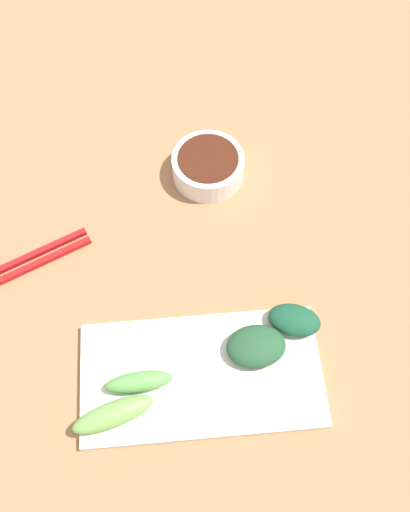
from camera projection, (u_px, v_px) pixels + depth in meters
name	position (u px, v px, depth m)	size (l,w,h in m)	color
tabletop	(205.00, 283.00, 0.76)	(2.10, 2.10, 0.02)	#A1734C
sauce_bowl	(208.00, 166.00, 0.81)	(0.10, 0.10, 0.04)	white
serving_plate	(201.00, 375.00, 0.69)	(0.15, 0.29, 0.01)	silver
broccoli_leafy_0	(294.00, 320.00, 0.70)	(0.04, 0.06, 0.03)	#194F34
broccoli_leafy_1	(256.00, 346.00, 0.68)	(0.05, 0.07, 0.03)	#245231
broccoli_stalk_2	(139.00, 382.00, 0.66)	(0.02, 0.08, 0.02)	#5FA54F
broccoli_stalk_3	(113.00, 414.00, 0.65)	(0.03, 0.10, 0.02)	#73B153
chopsticks	(8.00, 272.00, 0.75)	(0.12, 0.22, 0.01)	red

